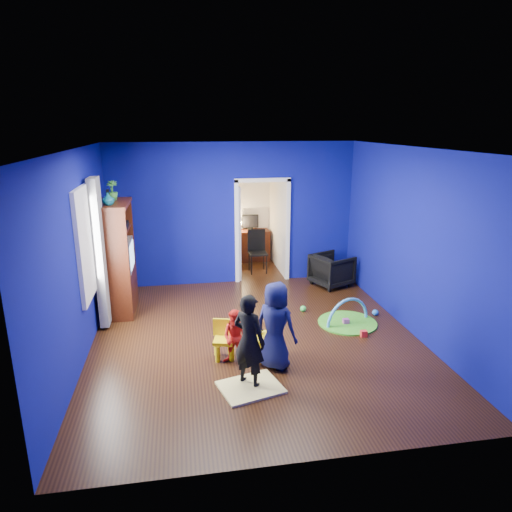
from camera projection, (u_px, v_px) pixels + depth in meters
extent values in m
cube|color=black|center=(256.00, 339.00, 7.13)|extent=(5.00, 5.50, 0.01)
cube|color=white|center=(256.00, 149.00, 6.32)|extent=(5.00, 5.50, 0.01)
cube|color=navy|center=(234.00, 214.00, 9.33)|extent=(5.00, 0.02, 2.90)
cube|color=navy|center=(307.00, 329.00, 4.12)|extent=(5.00, 0.02, 2.90)
cube|color=navy|center=(78.00, 257.00, 6.32)|extent=(0.02, 5.50, 2.90)
cube|color=navy|center=(413.00, 242.00, 7.12)|extent=(0.02, 5.50, 2.90)
imported|color=black|center=(332.00, 270.00, 9.40)|extent=(0.96, 0.95, 0.67)
imported|color=black|center=(249.00, 341.00, 5.71)|extent=(0.53, 0.53, 1.24)
imported|color=#0F1538|center=(276.00, 326.00, 6.15)|extent=(0.71, 0.69, 1.22)
imported|color=red|center=(236.00, 338.00, 6.28)|extent=(0.48, 0.44, 0.80)
imported|color=#0B505C|center=(108.00, 199.00, 7.38)|extent=(0.20, 0.20, 0.21)
imported|color=#338430|center=(112.00, 190.00, 7.85)|extent=(0.21, 0.21, 0.34)
cube|color=#371209|center=(116.00, 258.00, 7.96)|extent=(0.58, 1.14, 1.96)
cube|color=silver|center=(118.00, 256.00, 7.96)|extent=(0.46, 0.70, 0.54)
cube|color=#F2E07A|center=(251.00, 387.00, 5.78)|extent=(0.88, 0.78, 0.03)
sphere|color=yellow|center=(268.00, 344.00, 6.49)|extent=(0.42, 0.42, 0.42)
cube|color=yellow|center=(224.00, 342.00, 6.48)|extent=(0.34, 0.34, 0.50)
cylinder|color=#2A9120|center=(347.00, 323.00, 7.67)|extent=(0.98, 0.98, 0.03)
torus|color=#3F8CD8|center=(347.00, 322.00, 7.67)|extent=(0.84, 0.34, 0.87)
cube|color=white|center=(84.00, 244.00, 6.63)|extent=(0.03, 0.95, 1.55)
cube|color=slate|center=(100.00, 253.00, 7.25)|extent=(0.14, 0.42, 2.40)
cube|color=white|center=(262.00, 232.00, 9.54)|extent=(1.16, 0.10, 2.10)
cube|color=#3D140A|center=(251.00, 245.00, 11.15)|extent=(0.88, 0.44, 0.75)
cube|color=black|center=(250.00, 221.00, 11.11)|extent=(0.40, 0.05, 0.32)
sphere|color=#FFD88C|center=(239.00, 223.00, 11.01)|extent=(0.14, 0.14, 0.14)
cube|color=black|center=(258.00, 252.00, 10.22)|extent=(0.40, 0.40, 0.92)
cube|color=white|center=(250.00, 177.00, 10.80)|extent=(0.88, 0.24, 0.04)
cube|color=red|center=(364.00, 334.00, 7.19)|extent=(0.10, 0.08, 0.10)
sphere|color=blue|center=(375.00, 312.00, 7.99)|extent=(0.11, 0.11, 0.11)
sphere|color=green|center=(303.00, 308.00, 8.16)|extent=(0.11, 0.11, 0.11)
cube|color=#BB46A1|center=(346.00, 322.00, 7.62)|extent=(0.10, 0.08, 0.10)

